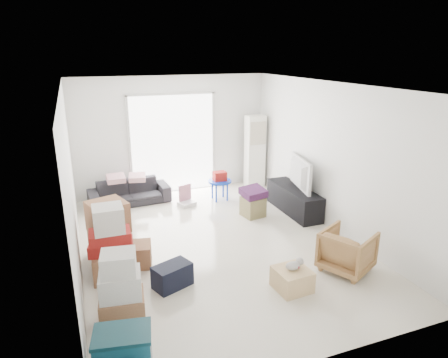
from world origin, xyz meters
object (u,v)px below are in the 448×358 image
wood_crate (292,279)px  ac_tower (255,151)px  kids_table (220,180)px  sofa (129,189)px  armchair (347,249)px  ottoman (253,207)px  television (295,185)px  tv_console (294,200)px

wood_crate → ac_tower: bearing=71.8°
kids_table → sofa: bearing=165.7°
ac_tower → armchair: bearing=-95.4°
armchair → kids_table: 3.63m
ottoman → kids_table: size_ratio=0.61×
ac_tower → television: bearing=-88.5°
sofa → television: bearing=-32.1°
ottoman → armchair: bearing=-79.4°
television → ottoman: (-0.89, 0.09, -0.39)m
tv_console → wood_crate: (-1.48, -2.50, -0.11)m
tv_console → wood_crate: size_ratio=3.36×
tv_console → armchair: armchair is taller
ac_tower → ottoman: bearing=-115.7°
sofa → armchair: size_ratio=2.42×
ac_tower → ottoman: ac_tower is taller
tv_console → ottoman: size_ratio=3.89×
sofa → wood_crate: bearing=-72.1°
wood_crate → television: bearing=59.4°
ottoman → sofa: bearing=144.3°
armchair → wood_crate: bearing=72.0°
ac_tower → wood_crate: 4.63m
ac_tower → television: size_ratio=1.59×
armchair → television: bearing=-37.7°
kids_table → ac_tower: bearing=29.1°
sofa → wood_crate: 4.52m
television → armchair: 2.39m
tv_console → kids_table: size_ratio=2.38×
tv_console → armchair: size_ratio=2.19×
armchair → sofa: bearing=6.7°
ottoman → television: bearing=-5.9°
armchair → ottoman: 2.47m
sofa → kids_table: 2.00m
armchair → ottoman: bearing=-16.4°
armchair → wood_crate: (-1.04, -0.16, -0.20)m
television → armchair: armchair is taller
armchair → tv_console: bearing=-37.7°
sofa → kids_table: bearing=-17.9°
ac_tower → sofa: ac_tower is taller
ottoman → kids_table: (-0.31, 1.12, 0.27)m
tv_console → sofa: (-3.14, 1.70, 0.08)m
kids_table → wood_crate: 3.73m
television → ottoman: television is taller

